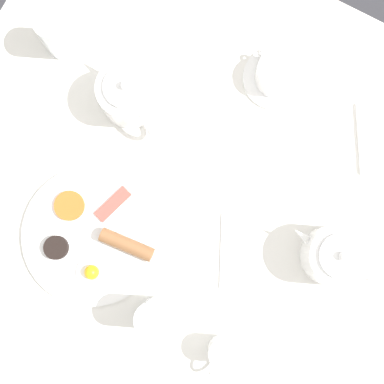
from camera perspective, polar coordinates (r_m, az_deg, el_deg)
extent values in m
plane|color=#333338|center=(1.86, 0.00, -2.66)|extent=(8.00, 8.00, 0.00)
cube|color=silver|center=(1.13, 0.00, -0.20)|extent=(1.04, 1.11, 0.03)
cylinder|color=white|center=(1.12, -10.55, -4.52)|extent=(0.29, 0.29, 0.01)
cylinder|color=white|center=(1.11, -10.55, -8.40)|extent=(0.07, 0.07, 0.00)
sphere|color=yellow|center=(1.10, -10.65, -8.42)|extent=(0.03, 0.03, 0.03)
cylinder|color=brown|center=(1.09, -6.98, -5.60)|extent=(0.04, 0.11, 0.03)
cube|color=#B74C42|center=(1.11, -8.44, -1.28)|extent=(0.09, 0.05, 0.01)
cylinder|color=#D16023|center=(1.12, -12.95, -1.44)|extent=(0.06, 0.06, 0.01)
cylinder|color=black|center=(1.12, -14.29, -5.78)|extent=(0.05, 0.05, 0.02)
cylinder|color=white|center=(1.11, -6.81, 10.28)|extent=(0.12, 0.12, 0.09)
cylinder|color=white|center=(1.06, -7.14, 11.07)|extent=(0.09, 0.09, 0.01)
sphere|color=white|center=(1.05, -7.23, 11.28)|extent=(0.02, 0.02, 0.02)
cone|color=white|center=(1.13, -8.85, 13.52)|extent=(0.05, 0.06, 0.05)
torus|color=white|center=(1.09, -5.09, 7.51)|extent=(0.05, 0.07, 0.08)
cylinder|color=white|center=(1.09, 14.97, -6.61)|extent=(0.12, 0.12, 0.09)
cylinder|color=white|center=(1.04, 15.70, -6.61)|extent=(0.09, 0.09, 0.01)
sphere|color=white|center=(1.03, 15.89, -6.61)|extent=(0.02, 0.02, 0.02)
cone|color=white|center=(1.07, 11.69, -4.58)|extent=(0.02, 0.06, 0.05)
torus|color=white|center=(1.11, 17.81, -8.27)|extent=(0.01, 0.08, 0.08)
cylinder|color=white|center=(1.17, 8.84, 11.89)|extent=(0.14, 0.14, 0.01)
cylinder|color=white|center=(1.15, 9.07, 12.35)|extent=(0.09, 0.09, 0.05)
cylinder|color=olive|center=(1.15, 9.02, 12.25)|extent=(0.08, 0.08, 0.04)
torus|color=white|center=(1.15, 7.52, 14.14)|extent=(0.02, 0.04, 0.04)
cylinder|color=white|center=(1.05, -4.06, -13.11)|extent=(0.07, 0.07, 0.12)
cylinder|color=white|center=(1.17, -14.22, 16.04)|extent=(0.07, 0.07, 0.12)
cylinder|color=white|center=(1.09, 3.21, -16.64)|extent=(0.06, 0.06, 0.07)
torus|color=white|center=(1.09, 2.43, -18.05)|extent=(0.05, 0.01, 0.05)
cube|color=white|center=(1.20, 19.83, 5.41)|extent=(0.19, 0.17, 0.01)
cube|color=silver|center=(1.10, 3.42, -6.28)|extent=(0.15, 0.08, 0.00)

